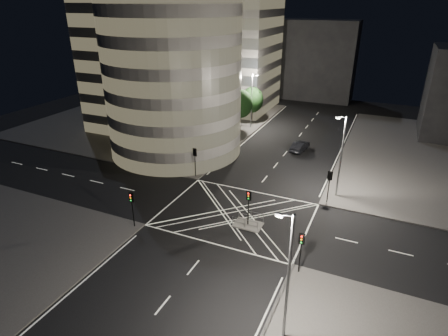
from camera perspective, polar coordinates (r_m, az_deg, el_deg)
The scene contains 24 objects.
ground at distance 42.29m, azimuth 1.84°, elevation -7.09°, with size 120.00×120.00×0.00m, color black.
sidewalk_far_left at distance 77.16m, azimuth -10.51°, elevation 7.32°, with size 42.00×42.00×0.15m, color #4A4845.
central_island at distance 40.45m, azimuth 3.66°, elevation -8.61°, with size 3.00×2.00×0.15m, color slate.
office_tower_curved at distance 63.20m, azimuth -9.29°, elevation 15.44°, with size 30.00×29.00×27.20m.
office_block_rear at distance 84.16m, azimuth -0.99°, elevation 16.82°, with size 24.00×16.00×22.00m, color gray.
building_far_end at distance 94.05m, azimuth 13.79°, elevation 15.63°, with size 18.00×8.00×18.00m, color black.
tree_a at distance 51.82m, azimuth -5.01°, elevation 4.62°, with size 3.87×3.87×6.76m.
tree_b at distance 56.83m, azimuth -2.07°, elevation 6.50°, with size 4.43×4.43×7.10m.
tree_c at distance 62.00m, azimuth 0.40°, elevation 8.15°, with size 3.69×3.69×6.80m.
tree_d at distance 67.23m, azimuth 2.51°, elevation 9.74°, with size 4.39×4.39×7.57m.
tree_e at distance 72.82m, azimuth 4.30°, elevation 10.32°, with size 4.30×4.30×6.90m.
traffic_signal_fl at distance 49.88m, azimuth -4.45°, elevation 1.68°, with size 0.55×0.22×4.00m.
traffic_signal_nl at distance 39.72m, azimuth -13.86°, elevation -5.23°, with size 0.55×0.22×4.00m.
traffic_signal_fr at distance 44.80m, azimuth 15.77°, elevation -1.93°, with size 0.55×0.22×4.00m.
traffic_signal_nr at distance 33.13m, azimuth 11.67°, elevation -11.48°, with size 0.55×0.22×4.00m.
traffic_signal_island at distance 38.99m, azimuth 3.77°, elevation -5.10°, with size 0.55×0.22×4.00m.
street_lamp_left_near at distance 53.57m, azimuth -2.48°, elevation 6.33°, with size 1.25×0.25×10.00m.
street_lamp_left_far at distance 69.50m, azimuth 4.29°, elevation 10.47°, with size 1.25×0.25×10.00m.
street_lamp_right_far at distance 45.72m, azimuth 17.38°, elevation 2.00°, with size 1.25×0.25×10.00m.
street_lamp_right_near at distance 25.81m, azimuth 9.68°, elevation -15.72°, with size 1.25×0.25×10.00m.
railing_near_right at distance 30.58m, azimuth 7.82°, elevation -20.14°, with size 0.06×11.70×1.10m, color slate.
railing_island_south at distance 39.40m, azimuth 3.21°, elevation -8.49°, with size 2.80×0.06×1.10m, color slate.
railing_island_north at distance 40.84m, azimuth 4.14°, elevation -7.24°, with size 2.80×0.06×1.10m, color slate.
sedan at distance 60.75m, azimuth 11.49°, elevation 3.30°, with size 1.65×4.74×1.56m, color black.
Camera 1 is at (13.65, -33.46, 21.96)m, focal length 30.00 mm.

